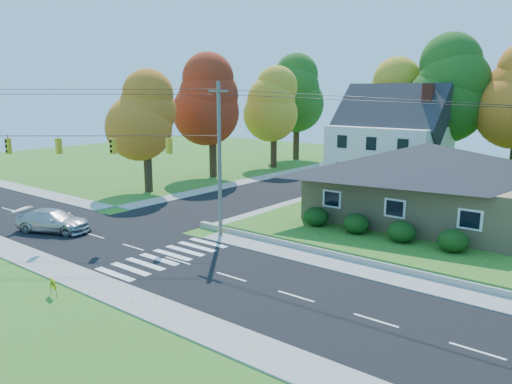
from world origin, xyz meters
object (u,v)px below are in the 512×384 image
(silver_sedan, at_px, (54,221))
(fire_hydrant, at_px, (221,230))
(white_car, at_px, (338,164))
(ranch_house, at_px, (425,181))

(silver_sedan, bearing_deg, fire_hydrant, -79.28)
(white_car, bearing_deg, fire_hydrant, -51.25)
(silver_sedan, relative_size, white_car, 1.04)
(white_car, height_order, fire_hydrant, white_car)
(silver_sedan, xyz_separation_m, white_car, (1.94, 35.52, 0.07))
(white_car, bearing_deg, silver_sedan, -68.88)
(fire_hydrant, bearing_deg, ranch_house, 48.40)
(ranch_house, bearing_deg, silver_sedan, -138.03)
(white_car, bearing_deg, ranch_house, -22.87)
(ranch_house, height_order, silver_sedan, ranch_house)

